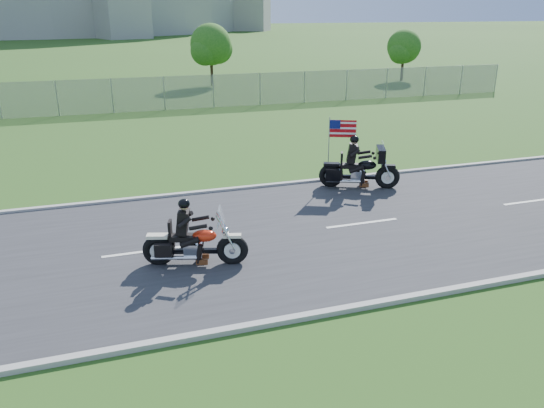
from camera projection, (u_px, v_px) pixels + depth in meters
name	position (u px, v px, depth m)	size (l,w,h in m)	color
ground	(225.00, 243.00, 13.90)	(420.00, 420.00, 0.00)	#264616
road	(225.00, 242.00, 13.89)	(120.00, 8.00, 0.04)	#28282B
curb_north	(197.00, 193.00, 17.50)	(120.00, 0.18, 0.12)	#9E9B93
curb_south	(272.00, 323.00, 10.27)	(120.00, 0.18, 0.12)	#9E9B93
fence	(57.00, 98.00, 29.95)	(60.00, 0.03, 2.00)	gray
tree_fence_near	(211.00, 47.00, 41.42)	(3.52, 3.28, 4.75)	#382316
tree_fence_far	(404.00, 48.00, 44.37)	(3.08, 2.87, 4.20)	#382316
motorcycle_lead	(193.00, 245.00, 12.51)	(2.46, 1.08, 1.69)	black
motorcycle_follow	(359.00, 171.00, 17.92)	(2.58, 1.44, 2.28)	black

